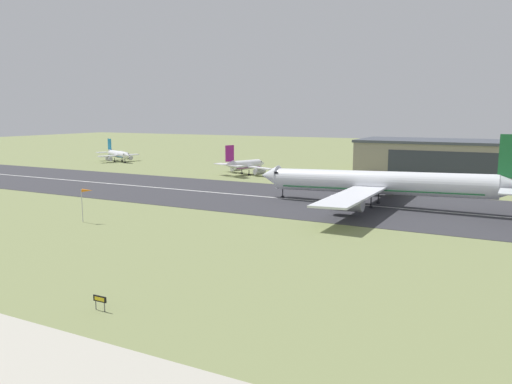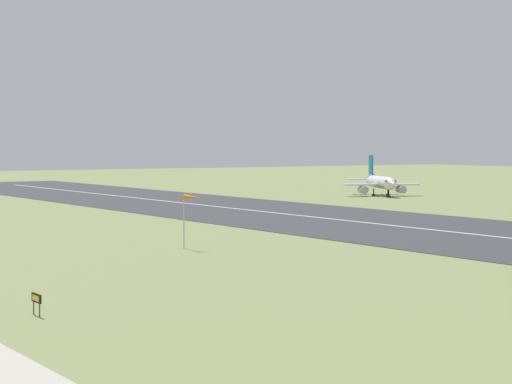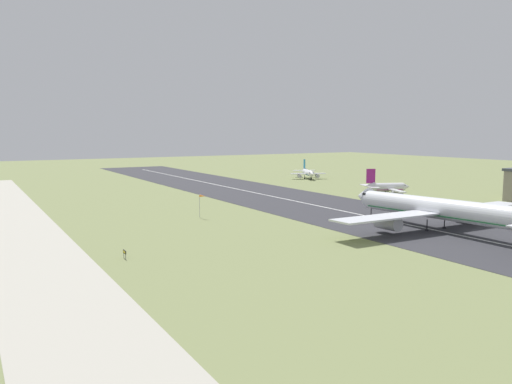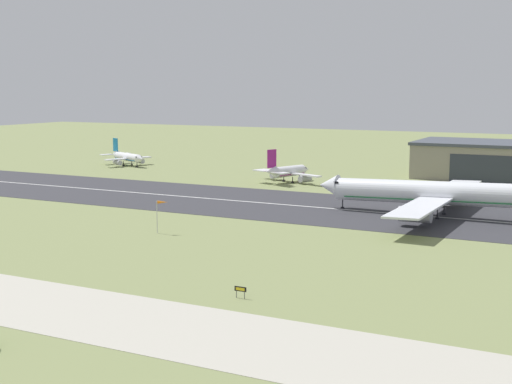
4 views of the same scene
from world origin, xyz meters
TOP-DOWN VIEW (x-y plane):
  - ground_plane at (0.00, 59.37)m, footprint 704.94×704.94m
  - runway_strip at (0.00, 118.73)m, footprint 464.94×41.90m
  - runway_centreline at (0.00, 118.73)m, footprint 418.44×0.70m
  - taxiway_road at (0.00, 33.42)m, footprint 348.70×17.18m
  - airplane_landing at (16.37, 119.34)m, footprint 58.95×58.29m
  - airplane_parked_west at (-37.01, 156.04)m, footprint 23.25×18.78m
  - airplane_parked_centre at (-106.27, 170.85)m, footprint 21.60×18.12m
  - windsock_pole at (-28.28, 78.14)m, footprint 1.99×1.50m
  - runway_sign at (5.11, 47.37)m, footprint 1.73×0.13m

SIDE VIEW (x-z plane):
  - ground_plane at x=0.00m, z-range 0.00..0.00m
  - taxiway_road at x=0.00m, z-range 0.00..0.05m
  - runway_strip at x=0.00m, z-range 0.00..0.06m
  - runway_centreline at x=0.00m, z-range 0.06..0.07m
  - runway_sign at x=5.11m, z-range 0.38..1.97m
  - airplane_parked_centre at x=-106.27m, z-range -1.64..7.71m
  - airplane_parked_west at x=-37.01m, z-range -1.88..8.16m
  - airplane_landing at x=16.37m, z-range -3.05..13.21m
  - windsock_pole at x=-28.28m, z-range 2.42..8.73m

